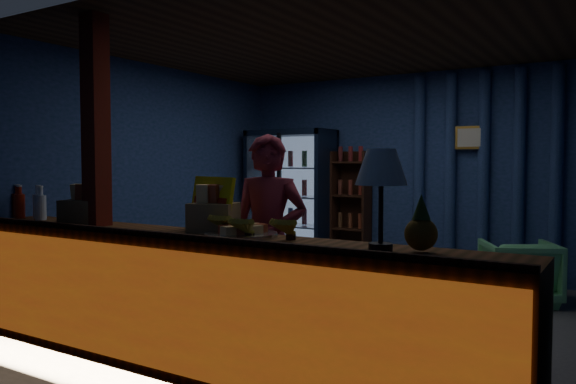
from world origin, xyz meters
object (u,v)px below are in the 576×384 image
Objects in this scene: green_chair at (519,272)px; table_lamp at (381,171)px; shopkeeper at (268,242)px; pastry_tray at (241,233)px.

table_lamp is at bearing 59.90° from green_chair.
shopkeeper is 2.97m from green_chair.
shopkeeper reaches higher than pastry_tray.
shopkeeper is at bearing 151.49° from table_lamp.
pastry_tray is at bearing 175.07° from table_lamp.
table_lamp reaches higher than pastry_tray.
table_lamp reaches higher than green_chair.
green_chair is at bearing 86.08° from table_lamp.
green_chair is at bearing 46.26° from shopkeeper.
pastry_tray is (0.15, -0.56, 0.14)m from shopkeeper.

